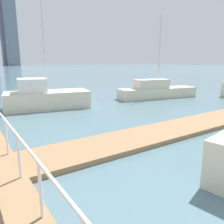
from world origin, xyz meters
name	(u,v)px	position (x,y,z in m)	size (l,w,h in m)	color
ground_plane	(24,100)	(0.00, 20.00, 0.00)	(300.00, 300.00, 0.00)	slate
floating_dock	(185,127)	(4.38, 7.51, 0.09)	(15.76, 2.00, 0.18)	#93704C
boardwalk_railing	(11,134)	(-3.15, 7.04, 1.24)	(0.06, 24.96, 1.08)	white
moored_boat_0	(45,97)	(0.43, 15.65, 0.76)	(5.66, 3.21, 9.54)	beige
moored_boat_1	(156,91)	(9.57, 14.71, 0.62)	(7.07, 2.92, 6.62)	beige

